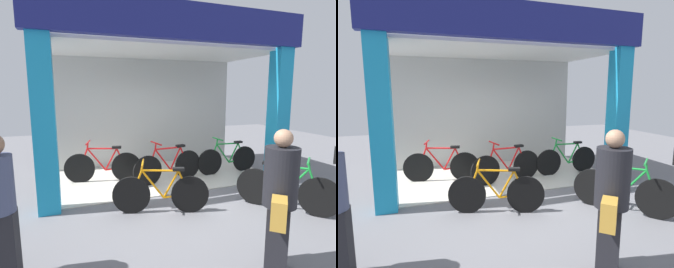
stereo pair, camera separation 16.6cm
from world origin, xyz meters
The scene contains 8 objects.
ground_plane centered at (0.00, 0.00, 0.00)m, with size 18.40×18.40×0.00m, color slate.
shop_facade centered at (0.00, 1.36, 1.98)m, with size 5.40×2.86×3.67m.
bicycle_inside_0 centered at (1.71, 0.90, 0.37)m, with size 1.69×0.46×0.93m.
bicycle_inside_1 centered at (-1.35, 1.27, 0.38)m, with size 1.70×0.53×0.96m.
bicycle_inside_2 centered at (0.06, 0.75, 0.39)m, with size 1.74×0.48×0.97m.
bicycle_parked_0 centered at (1.48, -1.34, 0.38)m, with size 1.15×1.35×0.95m.
bicycle_parked_1 centered at (-0.61, -0.70, 0.36)m, with size 1.59×0.58×0.91m.
pedestrian_2 centered at (0.15, -2.62, 0.87)m, with size 0.63×0.65×1.68m.
Camera 2 is at (-1.87, -4.99, 2.09)m, focal length 29.18 mm.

